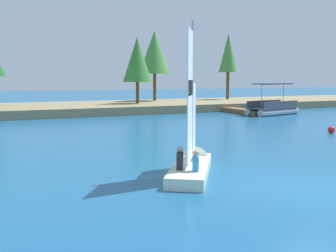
{
  "coord_description": "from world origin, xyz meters",
  "views": [
    {
      "loc": [
        -9.1,
        -8.99,
        3.47
      ],
      "look_at": [
        -1.22,
        8.26,
        1.2
      ],
      "focal_mm": 43.51,
      "sensor_mm": 36.0,
      "label": 1
    }
  ],
  "objects_px": {
    "shoreline_tree_centre": "(137,60)",
    "pontoon_boat": "(272,108)",
    "wooden_dock": "(242,111)",
    "channel_buoy": "(331,130)",
    "sailboat": "(193,159)",
    "shoreline_tree_right": "(228,53)",
    "shoreline_tree_midright": "(155,52)"
  },
  "relations": [
    {
      "from": "wooden_dock",
      "to": "channel_buoy",
      "type": "relative_size",
      "value": 14.02
    },
    {
      "from": "wooden_dock",
      "to": "channel_buoy",
      "type": "distance_m",
      "value": 14.19
    },
    {
      "from": "sailboat",
      "to": "shoreline_tree_centre",
      "type": "bearing_deg",
      "value": 17.3
    },
    {
      "from": "channel_buoy",
      "to": "shoreline_tree_midright",
      "type": "bearing_deg",
      "value": 93.44
    },
    {
      "from": "channel_buoy",
      "to": "pontoon_boat",
      "type": "bearing_deg",
      "value": 67.67
    },
    {
      "from": "shoreline_tree_right",
      "to": "wooden_dock",
      "type": "relative_size",
      "value": 1.34
    },
    {
      "from": "wooden_dock",
      "to": "sailboat",
      "type": "height_order",
      "value": "sailboat"
    },
    {
      "from": "shoreline_tree_centre",
      "to": "shoreline_tree_midright",
      "type": "relative_size",
      "value": 0.85
    },
    {
      "from": "wooden_dock",
      "to": "pontoon_boat",
      "type": "bearing_deg",
      "value": -49.47
    },
    {
      "from": "shoreline_tree_right",
      "to": "sailboat",
      "type": "bearing_deg",
      "value": -124.87
    },
    {
      "from": "wooden_dock",
      "to": "channel_buoy",
      "type": "height_order",
      "value": "wooden_dock"
    },
    {
      "from": "wooden_dock",
      "to": "sailboat",
      "type": "bearing_deg",
      "value": -129.02
    },
    {
      "from": "shoreline_tree_right",
      "to": "wooden_dock",
      "type": "xyz_separation_m",
      "value": [
        -5.03,
        -10.36,
        -6.17
      ]
    },
    {
      "from": "sailboat",
      "to": "pontoon_boat",
      "type": "bearing_deg",
      "value": -12.25
    },
    {
      "from": "shoreline_tree_right",
      "to": "pontoon_boat",
      "type": "height_order",
      "value": "shoreline_tree_right"
    },
    {
      "from": "shoreline_tree_centre",
      "to": "shoreline_tree_right",
      "type": "relative_size",
      "value": 0.85
    },
    {
      "from": "shoreline_tree_midright",
      "to": "channel_buoy",
      "type": "height_order",
      "value": "shoreline_tree_midright"
    },
    {
      "from": "shoreline_tree_right",
      "to": "wooden_dock",
      "type": "height_order",
      "value": "shoreline_tree_right"
    },
    {
      "from": "pontoon_boat",
      "to": "shoreline_tree_centre",
      "type": "bearing_deg",
      "value": 121.67
    },
    {
      "from": "shoreline_tree_midright",
      "to": "pontoon_boat",
      "type": "height_order",
      "value": "shoreline_tree_midright"
    },
    {
      "from": "shoreline_tree_centre",
      "to": "shoreline_tree_midright",
      "type": "xyz_separation_m",
      "value": [
        3.48,
        3.69,
        1.06
      ]
    },
    {
      "from": "shoreline_tree_midright",
      "to": "wooden_dock",
      "type": "height_order",
      "value": "shoreline_tree_midright"
    },
    {
      "from": "shoreline_tree_centre",
      "to": "shoreline_tree_right",
      "type": "distance_m",
      "value": 13.32
    },
    {
      "from": "wooden_dock",
      "to": "pontoon_boat",
      "type": "distance_m",
      "value": 2.91
    },
    {
      "from": "shoreline_tree_centre",
      "to": "pontoon_boat",
      "type": "relative_size",
      "value": 1.2
    },
    {
      "from": "shoreline_tree_midright",
      "to": "shoreline_tree_right",
      "type": "relative_size",
      "value": 1.0
    },
    {
      "from": "shoreline_tree_centre",
      "to": "pontoon_boat",
      "type": "distance_m",
      "value": 14.52
    },
    {
      "from": "shoreline_tree_midright",
      "to": "pontoon_boat",
      "type": "distance_m",
      "value": 15.82
    },
    {
      "from": "pontoon_boat",
      "to": "shoreline_tree_midright",
      "type": "bearing_deg",
      "value": 101.6
    },
    {
      "from": "shoreline_tree_centre",
      "to": "shoreline_tree_midright",
      "type": "height_order",
      "value": "shoreline_tree_midright"
    },
    {
      "from": "shoreline_tree_midright",
      "to": "channel_buoy",
      "type": "relative_size",
      "value": 18.67
    },
    {
      "from": "shoreline_tree_midright",
      "to": "channel_buoy",
      "type": "distance_m",
      "value": 25.84
    }
  ]
}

